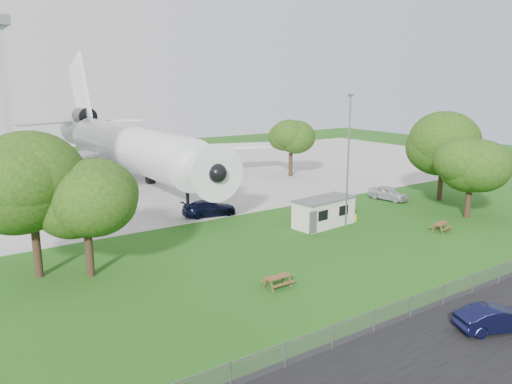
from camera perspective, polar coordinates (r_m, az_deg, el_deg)
ground at (r=37.94m, az=7.82°, el=-7.95°), size 160.00×160.00×0.00m
asphalt_strip at (r=30.44m, az=24.94°, el=-14.39°), size 120.00×8.00×0.02m
concrete_apron at (r=69.82m, az=-13.50°, el=1.29°), size 120.00×46.00×0.03m
airliner at (r=66.34m, az=-14.68°, el=5.25°), size 46.36×47.73×17.69m
site_cabin at (r=46.92m, az=7.77°, el=-2.27°), size 6.87×3.32×2.62m
picnic_west at (r=33.34m, az=2.50°, el=-10.80°), size 1.83×1.53×0.76m
picnic_east at (r=48.06m, az=20.34°, el=-4.22°), size 2.13×1.91×0.76m
fence at (r=32.12m, az=19.49°, el=-12.49°), size 58.00×0.04×1.30m
lamp_mast at (r=46.29m, az=10.47°, el=3.37°), size 0.16×0.16×12.00m
tree_west_big at (r=36.30m, az=-24.39°, el=0.91°), size 7.61×7.61×10.41m
tree_west_small at (r=35.47m, az=-18.90°, el=-1.37°), size 6.45×6.45×8.33m
tree_east_front at (r=52.76m, az=23.40°, el=2.74°), size 6.29×6.29×8.33m
tree_east_back at (r=59.48m, az=20.65°, el=5.14°), size 8.30×8.30×10.54m
tree_far_apron at (r=70.44m, az=4.02°, el=6.31°), size 5.76×5.76×8.51m
car_centre_sedan at (r=30.54m, az=25.64°, el=-12.92°), size 4.55×3.00×1.42m
car_ne_hatch at (r=58.59m, az=14.85°, el=-0.15°), size 2.57×4.77×1.54m
car_apron_van at (r=50.15m, az=-5.37°, el=-1.86°), size 5.73×3.10×1.58m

